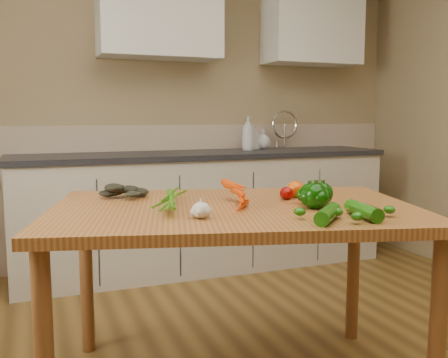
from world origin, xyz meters
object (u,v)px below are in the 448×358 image
object	(u,v)px
pepper_b	(323,194)
zucchini_a	(364,211)
soap_bottle_b	(252,137)
tomato_a	(287,193)
zucchini_b	(328,214)
pepper_c	(316,196)
tomato_c	(316,189)
carrot_bunch	(217,196)
tomato_b	(296,189)
table	(234,227)
pepper_a	(309,194)
soap_bottle_c	(263,139)
soap_bottle_a	(248,133)
leafy_greens	(123,187)
garlic_bulb	(201,210)

from	to	relation	value
pepper_b	zucchini_a	distance (m)	0.31
soap_bottle_b	tomato_a	xyz separation A→B (m)	(-0.64, -1.79, -0.17)
pepper_b	zucchini_b	world-z (taller)	pepper_b
pepper_c	tomato_c	size ratio (longest dim) A/B	1.41
pepper_c	zucchini_b	xyz separation A→B (m)	(-0.09, -0.23, -0.02)
carrot_bunch	tomato_b	xyz separation A→B (m)	(0.41, 0.06, 0.00)
zucchini_a	table	bearing A→B (deg)	130.65
zucchini_b	zucchini_a	bearing A→B (deg)	1.86
tomato_c	zucchini_a	world-z (taller)	tomato_c
table	zucchini_b	distance (m)	0.47
pepper_a	zucchini_a	distance (m)	0.32
soap_bottle_c	tomato_c	bearing A→B (deg)	-11.52
soap_bottle_a	pepper_a	distance (m)	1.93
table	pepper_a	world-z (taller)	pepper_a
table	carrot_bunch	bearing A→B (deg)	165.25
leafy_greens	pepper_c	size ratio (longest dim) A/B	2.08
pepper_c	zucchini_a	world-z (taller)	pepper_c
leafy_greens	garlic_bulb	world-z (taller)	leafy_greens
zucchini_b	tomato_a	bearing A→B (deg)	79.76
soap_bottle_b	pepper_a	size ratio (longest dim) A/B	2.24
pepper_a	pepper_c	size ratio (longest dim) A/B	0.86
tomato_a	tomato_b	distance (m)	0.08
table	pepper_b	distance (m)	0.40
soap_bottle_b	garlic_bulb	distance (m)	2.33
soap_bottle_a	zucchini_b	world-z (taller)	soap_bottle_a
soap_bottle_c	tomato_b	world-z (taller)	soap_bottle_c
carrot_bunch	soap_bottle_b	bearing A→B (deg)	76.50
tomato_c	soap_bottle_c	bearing A→B (deg)	72.23
garlic_bulb	tomato_b	bearing A→B (deg)	27.80
soap_bottle_c	pepper_a	xyz separation A→B (m)	(-0.70, -1.94, -0.14)
carrot_bunch	leafy_greens	world-z (taller)	leafy_greens
pepper_a	leafy_greens	bearing A→B (deg)	148.50
soap_bottle_a	leafy_greens	size ratio (longest dim) A/B	1.26
soap_bottle_c	tomato_a	world-z (taller)	soap_bottle_c
tomato_b	table	bearing A→B (deg)	-164.14
soap_bottle_b	tomato_a	bearing A→B (deg)	-136.20
leafy_greens	zucchini_a	bearing A→B (deg)	-44.93
soap_bottle_a	pepper_a	world-z (taller)	soap_bottle_a
pepper_b	zucchini_a	world-z (taller)	pepper_b
pepper_b	zucchini_b	xyz separation A→B (m)	(-0.17, -0.31, -0.02)
table	soap_bottle_c	bearing A→B (deg)	76.28
tomato_c	tomato_a	bearing A→B (deg)	-169.75
table	tomato_c	xyz separation A→B (m)	(0.44, 0.08, 0.12)
garlic_bulb	tomato_c	bearing A→B (deg)	23.12
leafy_greens	tomato_c	world-z (taller)	leafy_greens
carrot_bunch	pepper_a	distance (m)	0.39
tomato_c	garlic_bulb	bearing A→B (deg)	-156.88
pepper_b	soap_bottle_c	bearing A→B (deg)	71.70
soap_bottle_b	carrot_bunch	bearing A→B (deg)	-144.95
tomato_a	zucchini_a	world-z (taller)	tomato_a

